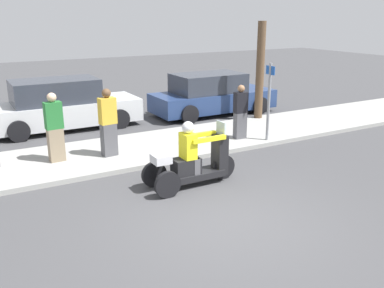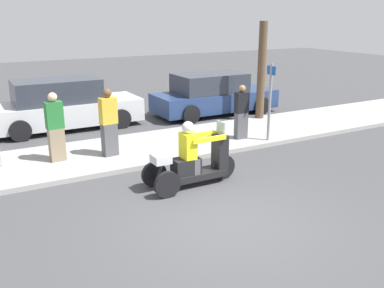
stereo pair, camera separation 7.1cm
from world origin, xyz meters
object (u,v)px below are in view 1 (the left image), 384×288
motorcycle_trike (192,163)px  spectator_end_of_line (55,129)px  spectator_far_back (240,113)px  street_sign (269,99)px  spectator_by_tree (108,124)px  tree_trunk (260,71)px  parked_car_lot_far (62,106)px  parked_car_lot_left (212,95)px

motorcycle_trike → spectator_end_of_line: size_ratio=1.25×
motorcycle_trike → spectator_far_back: spectator_far_back is taller
street_sign → spectator_by_tree: bearing=168.9°
spectator_by_tree → tree_trunk: size_ratio=0.53×
motorcycle_trike → parked_car_lot_far: bearing=102.0°
motorcycle_trike → tree_trunk: 6.43m
tree_trunk → street_sign: bearing=-122.4°
spectator_far_back → tree_trunk: tree_trunk is taller
spectator_end_of_line → parked_car_lot_left: (6.34, 2.98, -0.23)m
spectator_end_of_line → spectator_far_back: size_ratio=1.09×
tree_trunk → parked_car_lot_left: bearing=115.9°
parked_car_lot_left → street_sign: size_ratio=2.11×
tree_trunk → spectator_end_of_line: bearing=-170.2°
tree_trunk → street_sign: 2.80m
tree_trunk → street_sign: (-1.49, -2.34, -0.44)m
spectator_far_back → parked_car_lot_left: spectator_far_back is taller
motorcycle_trike → parked_car_lot_left: parked_car_lot_left is taller
tree_trunk → motorcycle_trike: bearing=-140.7°
spectator_far_back → street_sign: size_ratio=0.71×
spectator_end_of_line → tree_trunk: bearing=9.8°
spectator_far_back → street_sign: bearing=-42.4°
parked_car_lot_left → tree_trunk: bearing=-64.1°
spectator_by_tree → street_sign: size_ratio=0.79×
parked_car_lot_left → street_sign: bearing=-99.0°
parked_car_lot_left → tree_trunk: (0.84, -1.74, 1.04)m
motorcycle_trike → parked_car_lot_left: bearing=54.8°
spectator_end_of_line → spectator_by_tree: (1.27, -0.23, 0.01)m
parked_car_lot_far → parked_car_lot_left: bearing=-5.6°
parked_car_lot_left → street_sign: 4.17m
spectator_far_back → parked_car_lot_far: (-4.15, 4.07, -0.12)m
spectator_far_back → motorcycle_trike: bearing=-142.1°
tree_trunk → street_sign: tree_trunk is taller
motorcycle_trike → street_sign: street_sign is taller
spectator_far_back → parked_car_lot_far: spectator_far_back is taller
street_sign → parked_car_lot_left: bearing=81.0°
spectator_end_of_line → motorcycle_trike: bearing=-50.2°
spectator_by_tree → tree_trunk: tree_trunk is taller
spectator_end_of_line → spectator_far_back: (5.11, -0.56, -0.07)m
parked_car_lot_left → tree_trunk: tree_trunk is taller
spectator_end_of_line → spectator_by_tree: size_ratio=0.99×
street_sign → spectator_end_of_line: bearing=169.1°
tree_trunk → parked_car_lot_far: bearing=160.0°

